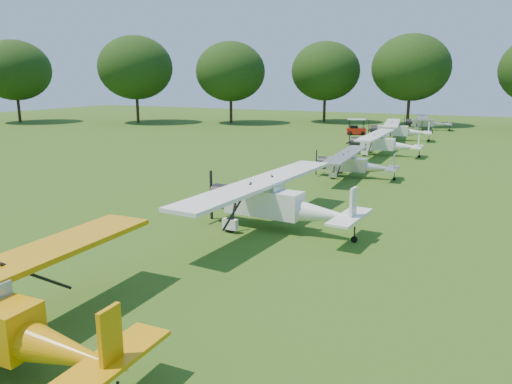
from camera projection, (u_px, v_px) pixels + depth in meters
ground at (234, 234)px, 22.10m from camera, size 160.00×160.00×0.00m
tree_belt at (317, 43)px, 18.92m from camera, size 137.36×130.27×14.52m
aircraft_3 at (275, 199)px, 22.47m from camera, size 7.67×12.22×2.40m
aircraft_4 at (353, 162)px, 34.38m from camera, size 5.73×9.13×1.80m
aircraft_5 at (382, 142)px, 44.14m from camera, size 6.50×10.32×2.04m
aircraft_6 at (397, 129)px, 54.75m from camera, size 6.84×10.84×2.13m
aircraft_7 at (426, 122)px, 65.67m from camera, size 6.05×9.59×1.88m
golf_cart at (356, 129)px, 60.44m from camera, size 2.50×1.96×1.88m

